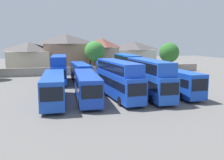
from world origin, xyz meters
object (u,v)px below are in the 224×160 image
bus_6 (59,67)px  bus_9 (127,66)px  bus_3 (118,77)px  house_terrace_centre (66,52)px  bus_7 (80,72)px  tree_left_of_lot (95,51)px  bus_1 (54,87)px  house_terrace_right (102,54)px  house_terrace_far_right (134,55)px  bus_2 (87,85)px  bus_5 (175,81)px  bus_8 (106,71)px  bus_4 (149,76)px  house_terrace_left (29,57)px  tree_right_of_lot (169,53)px

bus_6 → bus_9: size_ratio=0.96×
bus_3 → house_terrace_centre: bearing=-176.1°
bus_7 → tree_left_of_lot: (5.08, 12.77, 3.14)m
bus_1 → bus_6: (1.36, 14.78, 0.79)m
house_terrace_right → house_terrace_far_right: (8.84, -0.16, -0.41)m
bus_1 → bus_6: size_ratio=1.05×
bus_2 → bus_5: bearing=93.9°
bus_7 → bus_8: (4.89, 0.51, -0.05)m
bus_3 → house_terrace_far_right: 35.61m
bus_7 → bus_8: size_ratio=1.05×
bus_4 → house_terrace_right: 33.40m
house_terrace_left → house_terrace_centre: bearing=1.3°
bus_8 → bus_1: bearing=-30.0°
bus_6 → bus_3: bearing=28.7°
bus_3 → bus_5: size_ratio=1.07×
house_terrace_left → tree_right_of_lot: bearing=-16.7°
bus_4 → bus_9: size_ratio=0.98×
bus_8 → tree_right_of_lot: bearing=118.2°
bus_1 → house_terrace_right: 35.74m
bus_8 → tree_left_of_lot: bearing=-177.0°
bus_3 → bus_4: bearing=80.4°
bus_2 → bus_5: bus_5 is taller
bus_9 → house_terrace_far_right: 19.59m
tree_left_of_lot → house_terrace_centre: bearing=139.5°
bus_1 → bus_2: bus_1 is taller
bus_9 → bus_7: bearing=-82.4°
bus_9 → house_terrace_right: (-1.02, 18.09, 1.50)m
bus_1 → bus_8: (9.98, 14.81, -0.06)m
house_terrace_left → house_terrace_right: bearing=2.9°
bus_4 → bus_8: 15.25m
house_terrace_left → house_terrace_right: size_ratio=1.19×
bus_2 → bus_1: bearing=-82.9°
bus_9 → house_terrace_left: size_ratio=1.19×
bus_5 → bus_8: size_ratio=1.06×
bus_3 → bus_6: size_ratio=1.04×
bus_4 → house_terrace_left: size_ratio=1.17×
bus_7 → tree_left_of_lot: size_ratio=1.47×
tree_left_of_lot → house_terrace_left: bearing=161.3°
bus_6 → tree_right_of_lot: tree_right_of_lot is taller
bus_2 → bus_9: 17.99m
bus_1 → tree_left_of_lot: bearing=162.6°
house_terrace_centre → house_terrace_right: bearing=4.4°
house_terrace_centre → tree_right_of_lot: house_terrace_centre is taller
bus_5 → house_terrace_right: size_ratio=1.33×
bus_1 → house_terrace_left: bearing=-168.0°
tree_left_of_lot → bus_1: bearing=-110.6°
house_terrace_right → house_terrace_far_right: size_ratio=0.76×
bus_1 → house_terrace_centre: size_ratio=1.05×
bus_4 → house_terrace_centre: bearing=-164.3°
bus_5 → bus_9: bus_9 is taller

